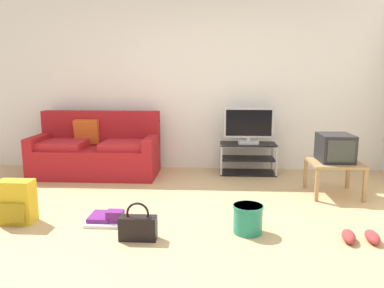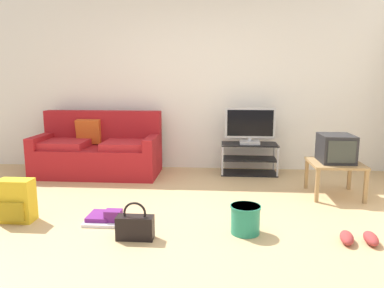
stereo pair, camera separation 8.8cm
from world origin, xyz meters
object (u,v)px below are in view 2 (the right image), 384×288
object	(u,v)px
flat_tv	(250,126)
side_table	(335,166)
tv_stand	(249,159)
crt_tv	(336,148)
handbag	(135,226)
backpack	(16,201)
cleaning_bucket	(245,218)
couch	(99,151)
sneakers_pair	(359,238)
floor_tray	(107,218)

from	to	relation	value
flat_tv	side_table	distance (m)	1.39
tv_stand	crt_tv	xyz separation A→B (m)	(0.96, -0.96, 0.35)
tv_stand	handbag	bearing A→B (deg)	-116.19
handbag	backpack	bearing A→B (deg)	165.96
flat_tv	side_table	world-z (taller)	flat_tv
backpack	cleaning_bucket	distance (m)	2.25
tv_stand	flat_tv	size ratio (longest dim) A/B	1.13
backpack	crt_tv	bearing A→B (deg)	-2.81
couch	side_table	bearing A→B (deg)	-13.90
crt_tv	cleaning_bucket	world-z (taller)	crt_tv
tv_stand	backpack	size ratio (longest dim) A/B	1.92
crt_tv	backpack	xyz separation A→B (m)	(-3.40, -1.11, -0.37)
sneakers_pair	crt_tv	bearing A→B (deg)	82.61
flat_tv	sneakers_pair	size ratio (longest dim) A/B	2.06
crt_tv	handbag	xyz separation A→B (m)	(-2.13, -1.43, -0.47)
side_table	floor_tray	world-z (taller)	side_table
crt_tv	backpack	distance (m)	3.59
flat_tv	backpack	world-z (taller)	flat_tv
couch	crt_tv	bearing A→B (deg)	-13.62
flat_tv	tv_stand	bearing A→B (deg)	90.00
handbag	floor_tray	bearing A→B (deg)	135.87
flat_tv	crt_tv	distance (m)	1.34
flat_tv	sneakers_pair	bearing A→B (deg)	-71.17
backpack	tv_stand	bearing A→B (deg)	19.34
handbag	cleaning_bucket	distance (m)	1.00
side_table	sneakers_pair	distance (m)	1.39
tv_stand	floor_tray	distance (m)	2.55
backpack	cleaning_bucket	size ratio (longest dim) A/B	1.52
couch	flat_tv	world-z (taller)	flat_tv
handbag	cleaning_bucket	size ratio (longest dim) A/B	1.22
sneakers_pair	floor_tray	world-z (taller)	floor_tray
tv_stand	sneakers_pair	world-z (taller)	tv_stand
backpack	sneakers_pair	distance (m)	3.23
backpack	handbag	distance (m)	1.31
flat_tv	side_table	bearing A→B (deg)	-44.80
couch	cleaning_bucket	distance (m)	2.86
flat_tv	backpack	distance (m)	3.22
tv_stand	floor_tray	bearing A→B (deg)	-127.40
tv_stand	handbag	distance (m)	2.66
flat_tv	backpack	xyz separation A→B (m)	(-2.44, -2.04, -0.51)
crt_tv	floor_tray	world-z (taller)	crt_tv
couch	side_table	world-z (taller)	couch
crt_tv	cleaning_bucket	xyz separation A→B (m)	(-1.15, -1.22, -0.44)
backpack	cleaning_bucket	xyz separation A→B (m)	(2.25, -0.11, -0.07)
flat_tv	handbag	size ratio (longest dim) A/B	2.11
backpack	floor_tray	world-z (taller)	backpack
side_table	handbag	size ratio (longest dim) A/B	1.75
cleaning_bucket	sneakers_pair	size ratio (longest dim) A/B	0.80
couch	sneakers_pair	bearing A→B (deg)	-35.24
handbag	cleaning_bucket	world-z (taller)	handbag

